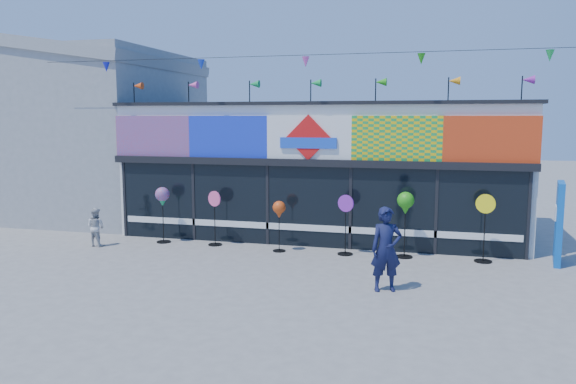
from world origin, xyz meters
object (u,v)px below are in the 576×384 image
(spinner_5, at_px, (485,226))
(child, at_px, (96,227))
(blue_sign, at_px, (559,223))
(spinner_4, at_px, (405,205))
(spinner_1, at_px, (215,217))
(spinner_3, at_px, (346,223))
(adult_man, at_px, (386,249))
(spinner_2, at_px, (279,211))
(spinner_0, at_px, (162,198))

(spinner_5, relative_size, child, 1.58)
(blue_sign, relative_size, spinner_4, 1.19)
(spinner_1, distance_m, child, 3.40)
(blue_sign, distance_m, spinner_3, 5.32)
(spinner_3, relative_size, adult_man, 0.90)
(blue_sign, height_order, spinner_4, blue_sign)
(blue_sign, xyz_separation_m, spinner_1, (-9.10, -0.25, -0.21))
(spinner_1, height_order, spinner_2, spinner_1)
(blue_sign, height_order, adult_man, blue_sign)
(adult_man, bearing_deg, spinner_1, 130.39)
(spinner_4, height_order, spinner_5, spinner_5)
(spinner_2, relative_size, spinner_3, 0.87)
(spinner_0, bearing_deg, spinner_4, -0.11)
(spinner_1, relative_size, spinner_3, 0.97)
(adult_man, bearing_deg, blue_sign, 21.41)
(spinner_5, height_order, adult_man, adult_man)
(spinner_1, relative_size, adult_man, 0.87)
(spinner_1, height_order, spinner_3, spinner_3)
(child, bearing_deg, spinner_3, -167.76)
(spinner_2, bearing_deg, spinner_3, 3.01)
(blue_sign, height_order, spinner_5, blue_sign)
(spinner_0, relative_size, spinner_3, 1.01)
(spinner_0, distance_m, spinner_1, 1.68)
(spinner_3, bearing_deg, child, -173.50)
(blue_sign, bearing_deg, adult_man, -130.90)
(spinner_0, relative_size, child, 1.49)
(spinner_3, bearing_deg, spinner_4, 3.44)
(spinner_1, height_order, spinner_5, spinner_5)
(spinner_4, bearing_deg, spinner_3, -176.56)
(spinner_5, relative_size, adult_man, 0.97)
(spinner_3, bearing_deg, spinner_2, -176.99)
(spinner_3, height_order, spinner_5, spinner_5)
(spinner_0, relative_size, spinner_5, 0.94)
(spinner_4, distance_m, spinner_5, 2.03)
(spinner_3, height_order, spinner_4, spinner_4)
(spinner_2, xyz_separation_m, adult_man, (3.14, -2.83, -0.22))
(child, bearing_deg, spinner_2, -166.57)
(spinner_3, xyz_separation_m, spinner_4, (1.55, 0.09, 0.54))
(spinner_4, distance_m, child, 8.69)
(spinner_3, xyz_separation_m, spinner_5, (3.52, 0.12, 0.07))
(adult_man, bearing_deg, spinner_3, 95.74)
(spinner_0, bearing_deg, blue_sign, 1.61)
(spinner_1, relative_size, spinner_5, 0.90)
(spinner_5, bearing_deg, child, -174.99)
(spinner_5, bearing_deg, spinner_2, -177.64)
(spinner_2, bearing_deg, blue_sign, 4.04)
(spinner_0, height_order, spinner_4, spinner_4)
(blue_sign, xyz_separation_m, spinner_0, (-10.71, -0.30, 0.27))
(spinner_0, relative_size, adult_man, 0.91)
(spinner_2, height_order, child, spinner_2)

